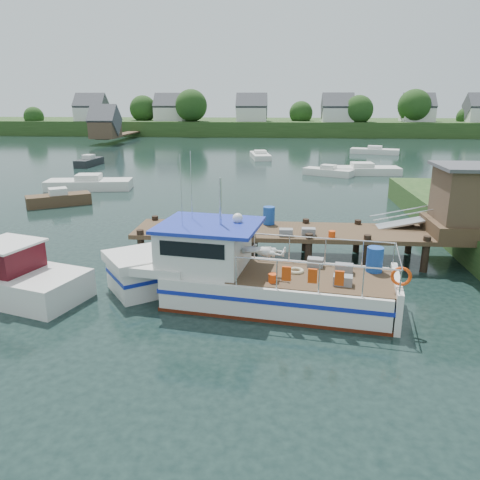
# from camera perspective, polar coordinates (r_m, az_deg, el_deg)

# --- Properties ---
(ground_plane) EXTENTS (160.00, 160.00, 0.00)m
(ground_plane) POSITION_cam_1_polar(r_m,az_deg,el_deg) (22.18, 2.89, -2.16)
(ground_plane) COLOR black
(far_shore) EXTENTS (140.00, 42.55, 9.22)m
(far_shore) POSITION_cam_1_polar(r_m,az_deg,el_deg) (103.47, 4.46, 13.93)
(far_shore) COLOR #2C491E
(far_shore) RESTS_ON ground
(dock) EXTENTS (16.60, 3.00, 4.78)m
(dock) POSITION_cam_1_polar(r_m,az_deg,el_deg) (22.36, 19.93, 2.97)
(dock) COLOR #493522
(dock) RESTS_ON ground
(lobster_boat) EXTENTS (11.30, 4.75, 5.43)m
(lobster_boat) POSITION_cam_1_polar(r_m,az_deg,el_deg) (17.19, 0.15, -4.39)
(lobster_boat) COLOR silver
(lobster_boat) RESTS_ON ground
(moored_rowboat) EXTENTS (4.37, 3.49, 1.24)m
(moored_rowboat) POSITION_cam_1_polar(r_m,az_deg,el_deg) (35.41, -21.23, 4.69)
(moored_rowboat) COLOR #493522
(moored_rowboat) RESTS_ON ground
(moored_far) EXTENTS (6.74, 3.88, 1.09)m
(moored_far) POSITION_cam_1_polar(r_m,az_deg,el_deg) (67.62, 16.09, 10.40)
(moored_far) COLOR silver
(moored_far) RESTS_ON ground
(moored_a) EXTENTS (7.11, 3.26, 1.26)m
(moored_a) POSITION_cam_1_polar(r_m,az_deg,el_deg) (40.98, -17.91, 6.54)
(moored_a) COLOR silver
(moored_a) RESTS_ON ground
(moored_b) EXTENTS (4.98, 3.63, 1.05)m
(moored_b) POSITION_cam_1_polar(r_m,az_deg,el_deg) (47.02, 10.70, 8.19)
(moored_b) COLOR silver
(moored_b) RESTS_ON ground
(moored_c) EXTENTS (7.46, 2.81, 1.16)m
(moored_c) POSITION_cam_1_polar(r_m,az_deg,el_deg) (48.59, 14.62, 8.26)
(moored_c) COLOR silver
(moored_c) RESTS_ON ground
(moored_d) EXTENTS (3.01, 6.25, 1.02)m
(moored_d) POSITION_cam_1_polar(r_m,az_deg,el_deg) (59.93, 2.48, 10.26)
(moored_d) COLOR silver
(moored_d) RESTS_ON ground
(moored_e) EXTENTS (1.88, 4.56, 1.23)m
(moored_e) POSITION_cam_1_polar(r_m,az_deg,el_deg) (55.93, -17.92, 9.08)
(moored_e) COLOR black
(moored_e) RESTS_ON ground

